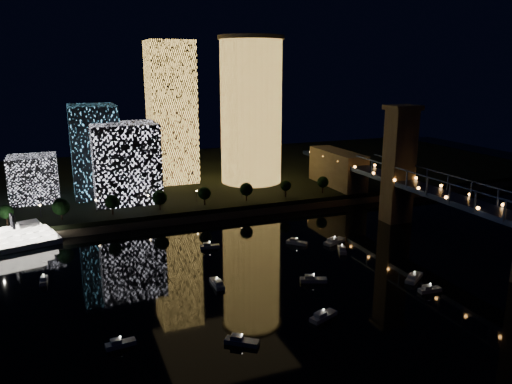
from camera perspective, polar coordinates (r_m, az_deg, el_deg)
ground at (r=153.37m, az=7.06°, el=-11.24°), size 520.00×520.00×0.00m
far_bank at (r=295.87m, az=-7.80°, el=1.76°), size 420.00×160.00×5.00m
seawall at (r=223.39m, az=-2.97°, el=-2.49°), size 420.00×6.00×3.00m
tower_cylindrical at (r=264.36m, az=-0.57°, el=9.28°), size 34.00×34.00×75.63m
tower_rectangular at (r=269.72m, az=-9.63°, el=8.92°), size 23.06×23.06×73.38m
midrise_blocks at (r=242.57m, az=-20.34°, el=3.13°), size 97.65×43.28×43.05m
truss_bridge at (r=188.61m, az=24.32°, el=-2.26°), size 13.00×266.00×50.00m
motorboats at (r=160.97m, az=4.10°, el=-9.57°), size 114.82×71.46×2.78m
esplanade_trees at (r=218.27m, az=-12.90°, el=-0.79°), size 166.10×6.94×8.97m
street_lamps at (r=224.89m, az=-12.22°, el=-0.70°), size 132.70×0.70×5.65m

